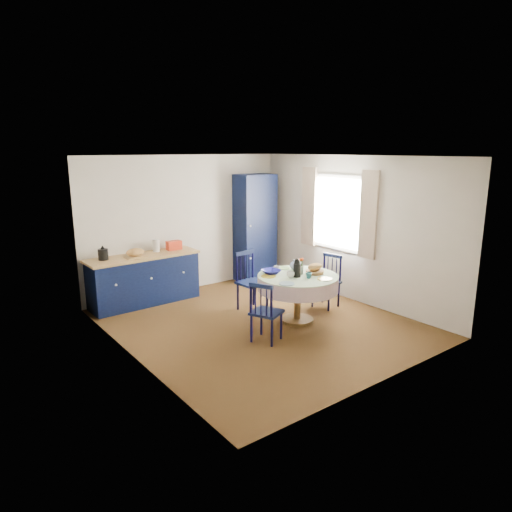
{
  "coord_description": "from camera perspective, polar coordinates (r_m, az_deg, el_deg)",
  "views": [
    {
      "loc": [
        -4.02,
        -5.17,
        2.6
      ],
      "look_at": [
        0.07,
        0.2,
        1.01
      ],
      "focal_mm": 32.0,
      "sensor_mm": 36.0,
      "label": 1
    }
  ],
  "objects": [
    {
      "name": "dining_table",
      "position": [
        6.96,
        5.27,
        -3.36
      ],
      "size": [
        1.22,
        1.22,
        1.02
      ],
      "color": "#573C18",
      "rests_on": "floor"
    },
    {
      "name": "mug_d",
      "position": [
        7.11,
        2.64,
        -1.59
      ],
      "size": [
        0.09,
        0.09,
        0.09
      ],
      "primitive_type": "imported",
      "color": "silver",
      "rests_on": "dining_table"
    },
    {
      "name": "mug_c",
      "position": [
        7.23,
        5.43,
        -1.38
      ],
      "size": [
        0.11,
        0.11,
        0.09
      ],
      "primitive_type": "imported",
      "color": "black",
      "rests_on": "dining_table"
    },
    {
      "name": "pantry_cabinet",
      "position": [
        9.12,
        -0.19,
        3.53
      ],
      "size": [
        0.76,
        0.56,
        2.12
      ],
      "rotation": [
        0.0,
        0.0,
        -0.02
      ],
      "color": "black",
      "rests_on": "floor"
    },
    {
      "name": "ceiling",
      "position": [
        6.55,
        0.62,
        12.37
      ],
      "size": [
        4.5,
        4.5,
        0.0
      ],
      "primitive_type": "plane",
      "rotation": [
        3.14,
        0.0,
        0.0
      ],
      "color": "white",
      "rests_on": "wall_back"
    },
    {
      "name": "wall_left",
      "position": [
        5.71,
        -15.46,
        -0.93
      ],
      "size": [
        0.02,
        4.5,
        2.5
      ],
      "primitive_type": "cube",
      "color": "beige",
      "rests_on": "floor"
    },
    {
      "name": "chair_right",
      "position": [
        7.75,
        8.92,
        -3.05
      ],
      "size": [
        0.45,
        0.46,
        0.89
      ],
      "rotation": [
        0.0,
        0.0,
        -1.38
      ],
      "color": "black",
      "rests_on": "floor"
    },
    {
      "name": "kitchen_counter",
      "position": [
        8.04,
        -13.81,
        -2.73
      ],
      "size": [
        1.91,
        0.64,
        1.09
      ],
      "rotation": [
        0.0,
        0.0,
        0.02
      ],
      "color": "black",
      "rests_on": "floor"
    },
    {
      "name": "chair_left",
      "position": [
        6.26,
        1.16,
        -6.96
      ],
      "size": [
        0.49,
        0.5,
        0.86
      ],
      "rotation": [
        0.0,
        0.0,
        2.0
      ],
      "color": "black",
      "rests_on": "floor"
    },
    {
      "name": "wall_right",
      "position": [
        8.05,
        11.92,
        3.3
      ],
      "size": [
        0.02,
        4.5,
        2.5
      ],
      "primitive_type": "cube",
      "color": "beige",
      "rests_on": "floor"
    },
    {
      "name": "mug_a",
      "position": [
        6.79,
        4.35,
        -2.32
      ],
      "size": [
        0.12,
        0.12,
        0.09
      ],
      "primitive_type": "imported",
      "color": "silver",
      "rests_on": "dining_table"
    },
    {
      "name": "cobalt_bowl",
      "position": [
        6.96,
        1.9,
        -1.99
      ],
      "size": [
        0.28,
        0.28,
        0.07
      ],
      "primitive_type": "imported",
      "color": "navy",
      "rests_on": "dining_table"
    },
    {
      "name": "chair_far",
      "position": [
        7.5,
        -0.67,
        -3.1
      ],
      "size": [
        0.47,
        0.45,
        0.97
      ],
      "rotation": [
        0.0,
        0.0,
        0.08
      ],
      "color": "black",
      "rests_on": "floor"
    },
    {
      "name": "wall_back",
      "position": [
        8.54,
        -8.74,
        4.0
      ],
      "size": [
        4.0,
        0.02,
        2.5
      ],
      "primitive_type": "cube",
      "color": "beige",
      "rests_on": "floor"
    },
    {
      "name": "window",
      "position": [
        8.17,
        10.21,
        5.47
      ],
      "size": [
        0.1,
        1.74,
        1.45
      ],
      "color": "white",
      "rests_on": "wall_right"
    },
    {
      "name": "mug_b",
      "position": [
        6.77,
        6.61,
        -2.43
      ],
      "size": [
        0.09,
        0.09,
        0.09
      ],
      "primitive_type": "imported",
      "color": "#296A76",
      "rests_on": "dining_table"
    },
    {
      "name": "floor",
      "position": [
        7.05,
        0.57,
        -8.42
      ],
      "size": [
        4.5,
        4.5,
        0.0
      ],
      "primitive_type": "plane",
      "color": "black",
      "rests_on": "ground"
    }
  ]
}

